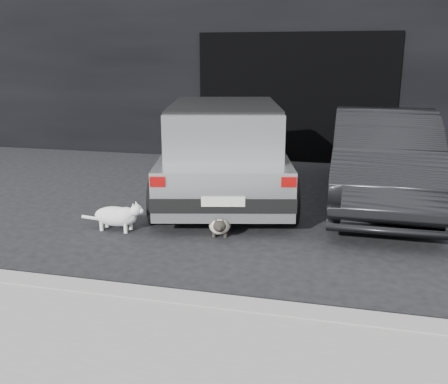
% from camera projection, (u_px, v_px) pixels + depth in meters
% --- Properties ---
extents(ground, '(80.00, 80.00, 0.00)m').
position_uv_depth(ground, '(191.00, 214.00, 6.99)').
color(ground, black).
rests_on(ground, ground).
extents(building_facade, '(34.00, 4.00, 5.00)m').
position_uv_depth(building_facade, '(306.00, 40.00, 11.72)').
color(building_facade, black).
rests_on(building_facade, ground).
extents(garage_opening, '(4.00, 0.10, 2.60)m').
position_uv_depth(garage_opening, '(295.00, 98.00, 10.16)').
color(garage_opening, black).
rests_on(garage_opening, ground).
extents(curb, '(18.00, 0.25, 0.12)m').
position_uv_depth(curb, '(213.00, 306.00, 4.31)').
color(curb, gray).
rests_on(curb, ground).
extents(silver_hatchback, '(2.66, 4.27, 1.47)m').
position_uv_depth(silver_hatchback, '(224.00, 146.00, 7.68)').
color(silver_hatchback, '#AEB0B3').
rests_on(silver_hatchback, ground).
extents(second_car, '(1.46, 4.17, 1.37)m').
position_uv_depth(second_car, '(384.00, 158.00, 7.37)').
color(second_car, black).
rests_on(second_car, ground).
extents(cat_siamese, '(0.40, 0.80, 0.28)m').
position_uv_depth(cat_siamese, '(220.00, 224.00, 6.19)').
color(cat_siamese, beige).
rests_on(cat_siamese, ground).
extents(cat_white, '(0.86, 0.31, 0.40)m').
position_uv_depth(cat_white, '(118.00, 216.00, 6.30)').
color(cat_white, silver).
rests_on(cat_white, ground).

